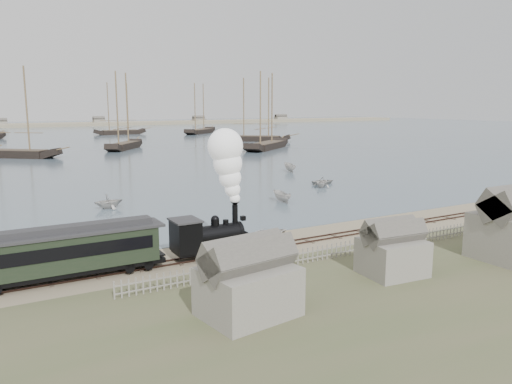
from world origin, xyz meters
TOP-DOWN VIEW (x-y plane):
  - ground at (0.00, 0.00)m, footprint 600.00×600.00m
  - harbor_water at (0.00, 170.00)m, footprint 600.00×336.00m
  - rail_track at (0.00, -2.00)m, footprint 120.00×1.80m
  - picket_fence_west at (-6.50, -7.00)m, footprint 19.00×0.10m
  - picket_fence_east at (12.50, -7.50)m, footprint 15.00×0.10m
  - shed_left at (-10.00, -13.00)m, footprint 5.00×4.00m
  - shed_mid at (2.00, -12.00)m, footprint 4.00×3.50m
  - far_spit at (0.00, 250.00)m, footprint 500.00×20.00m
  - locomotive at (-5.89, -2.00)m, footprint 7.68×2.87m
  - passenger_coach at (-18.07, -2.00)m, footprint 13.49×2.60m
  - beached_dinghy at (-0.52, 0.46)m, footprint 3.34×4.41m
  - rowboat_1 at (-9.79, 20.26)m, footprint 3.01×3.42m
  - rowboat_2 at (9.31, 13.67)m, footprint 3.46×1.42m
  - rowboat_3 at (22.14, 22.18)m, footprint 2.62×3.67m
  - rowboat_4 at (20.10, 19.92)m, footprint 3.60×3.76m
  - rowboat_5 at (25.24, 35.97)m, footprint 4.19×2.47m
  - schooner_2 at (-14.39, 85.83)m, footprint 18.67×16.60m
  - schooner_3 at (12.12, 94.55)m, footprint 14.20×17.55m
  - schooner_4 at (44.97, 76.63)m, footprint 21.22×18.69m
  - schooner_5 at (56.65, 101.94)m, footprint 19.11×16.86m
  - schooner_8 at (27.97, 159.38)m, footprint 19.67×5.00m
  - schooner_9 at (57.69, 149.96)m, footprint 19.46×18.63m

SIDE VIEW (x-z plane):
  - ground at x=0.00m, z-range 0.00..0.00m
  - picket_fence_west at x=-6.50m, z-range -0.60..0.60m
  - picket_fence_east at x=12.50m, z-range -0.60..0.60m
  - shed_left at x=-10.00m, z-range -2.05..2.05m
  - shed_mid at x=2.00m, z-range -1.80..1.80m
  - far_spit at x=0.00m, z-range -0.90..0.90m
  - harbor_water at x=0.00m, z-range 0.00..0.06m
  - rail_track at x=0.00m, z-range -0.04..0.12m
  - beached_dinghy at x=-0.52m, z-range 0.00..0.86m
  - rowboat_3 at x=22.14m, z-range 0.06..0.82m
  - rowboat_2 at x=9.31m, z-range 0.06..1.38m
  - rowboat_5 at x=25.24m, z-range 0.06..1.58m
  - rowboat_4 at x=20.10m, z-range 0.06..1.59m
  - rowboat_1 at x=-9.79m, z-range 0.06..1.75m
  - passenger_coach at x=-18.07m, z-range 0.44..3.72m
  - locomotive at x=-5.89m, z-range -0.37..9.20m
  - schooner_2 at x=-14.39m, z-range 0.06..20.06m
  - schooner_3 at x=12.12m, z-range 0.06..20.06m
  - schooner_4 at x=44.97m, z-range 0.06..20.06m
  - schooner_5 at x=56.65m, z-range 0.06..20.06m
  - schooner_8 at x=27.97m, z-range 0.06..20.06m
  - schooner_9 at x=57.69m, z-range 0.06..20.06m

